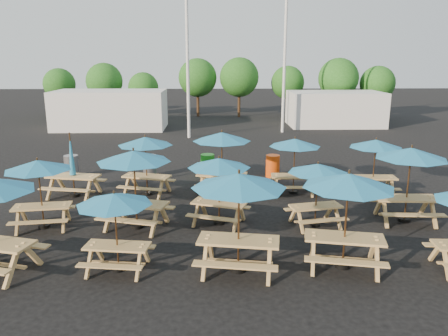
{
  "coord_description": "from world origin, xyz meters",
  "views": [
    {
      "loc": [
        -0.4,
        -14.52,
        5.19
      ],
      "look_at": [
        0.0,
        1.5,
        1.1
      ],
      "focal_mm": 35.0,
      "sensor_mm": 36.0,
      "label": 1
    }
  ],
  "objects_px": {
    "picnic_unit_8": "(222,140)",
    "waste_bin_3": "(273,166)",
    "picnic_unit_13": "(411,157)",
    "waste_bin_1": "(150,166)",
    "picnic_unit_11": "(295,146)",
    "picnic_unit_6": "(239,186)",
    "picnic_unit_3": "(114,203)",
    "picnic_unit_5": "(145,144)",
    "picnic_unit_10": "(318,172)",
    "picnic_unit_4": "(134,161)",
    "picnic_unit_14": "(376,147)",
    "picnic_unit_1": "(38,169)",
    "waste_bin_0": "(72,166)",
    "picnic_unit_7": "(219,167)",
    "waste_bin_2": "(208,165)",
    "picnic_unit_9": "(348,186)",
    "picnic_unit_2": "(73,171)"
  },
  "relations": [
    {
      "from": "picnic_unit_2",
      "to": "picnic_unit_14",
      "type": "relative_size",
      "value": 1.13
    },
    {
      "from": "picnic_unit_2",
      "to": "waste_bin_2",
      "type": "height_order",
      "value": "picnic_unit_2"
    },
    {
      "from": "waste_bin_0",
      "to": "picnic_unit_5",
      "type": "bearing_deg",
      "value": -35.45
    },
    {
      "from": "picnic_unit_13",
      "to": "waste_bin_2",
      "type": "relative_size",
      "value": 2.5
    },
    {
      "from": "picnic_unit_5",
      "to": "picnic_unit_3",
      "type": "bearing_deg",
      "value": -72.4
    },
    {
      "from": "picnic_unit_2",
      "to": "picnic_unit_13",
      "type": "distance_m",
      "value": 11.93
    },
    {
      "from": "picnic_unit_7",
      "to": "picnic_unit_10",
      "type": "relative_size",
      "value": 1.15
    },
    {
      "from": "picnic_unit_2",
      "to": "picnic_unit_10",
      "type": "bearing_deg",
      "value": -10.07
    },
    {
      "from": "picnic_unit_8",
      "to": "waste_bin_3",
      "type": "distance_m",
      "value": 3.72
    },
    {
      "from": "picnic_unit_13",
      "to": "waste_bin_1",
      "type": "height_order",
      "value": "picnic_unit_13"
    },
    {
      "from": "picnic_unit_4",
      "to": "picnic_unit_14",
      "type": "xyz_separation_m",
      "value": [
        8.52,
        3.11,
        -0.25
      ]
    },
    {
      "from": "picnic_unit_5",
      "to": "picnic_unit_11",
      "type": "relative_size",
      "value": 1.17
    },
    {
      "from": "picnic_unit_8",
      "to": "waste_bin_1",
      "type": "relative_size",
      "value": 2.57
    },
    {
      "from": "picnic_unit_3",
      "to": "waste_bin_1",
      "type": "distance_m",
      "value": 8.92
    },
    {
      "from": "picnic_unit_6",
      "to": "waste_bin_1",
      "type": "bearing_deg",
      "value": 120.49
    },
    {
      "from": "picnic_unit_3",
      "to": "picnic_unit_5",
      "type": "distance_m",
      "value": 6.2
    },
    {
      "from": "picnic_unit_9",
      "to": "waste_bin_3",
      "type": "bearing_deg",
      "value": 106.05
    },
    {
      "from": "picnic_unit_7",
      "to": "picnic_unit_8",
      "type": "xyz_separation_m",
      "value": [
        0.15,
        3.17,
        0.24
      ]
    },
    {
      "from": "picnic_unit_11",
      "to": "waste_bin_3",
      "type": "distance_m",
      "value": 2.84
    },
    {
      "from": "picnic_unit_7",
      "to": "picnic_unit_13",
      "type": "bearing_deg",
      "value": 20.6
    },
    {
      "from": "picnic_unit_11",
      "to": "waste_bin_0",
      "type": "height_order",
      "value": "picnic_unit_11"
    },
    {
      "from": "picnic_unit_4",
      "to": "waste_bin_1",
      "type": "relative_size",
      "value": 2.83
    },
    {
      "from": "picnic_unit_14",
      "to": "picnic_unit_10",
      "type": "bearing_deg",
      "value": -130.47
    },
    {
      "from": "picnic_unit_3",
      "to": "waste_bin_1",
      "type": "height_order",
      "value": "picnic_unit_3"
    },
    {
      "from": "waste_bin_2",
      "to": "picnic_unit_9",
      "type": "bearing_deg",
      "value": -68.25
    },
    {
      "from": "waste_bin_3",
      "to": "picnic_unit_4",
      "type": "bearing_deg",
      "value": -130.69
    },
    {
      "from": "picnic_unit_2",
      "to": "picnic_unit_14",
      "type": "distance_m",
      "value": 11.48
    },
    {
      "from": "picnic_unit_3",
      "to": "picnic_unit_5",
      "type": "height_order",
      "value": "picnic_unit_5"
    },
    {
      "from": "picnic_unit_5",
      "to": "picnic_unit_13",
      "type": "relative_size",
      "value": 1.04
    },
    {
      "from": "picnic_unit_13",
      "to": "waste_bin_1",
      "type": "bearing_deg",
      "value": 151.32
    },
    {
      "from": "picnic_unit_8",
      "to": "picnic_unit_6",
      "type": "bearing_deg",
      "value": -78.55
    },
    {
      "from": "picnic_unit_6",
      "to": "picnic_unit_10",
      "type": "bearing_deg",
      "value": 57.82
    },
    {
      "from": "waste_bin_1",
      "to": "picnic_unit_13",
      "type": "bearing_deg",
      "value": -32.22
    },
    {
      "from": "picnic_unit_6",
      "to": "picnic_unit_7",
      "type": "xyz_separation_m",
      "value": [
        -0.43,
        3.17,
        -0.32
      ]
    },
    {
      "from": "picnic_unit_1",
      "to": "waste_bin_2",
      "type": "distance_m",
      "value": 7.97
    },
    {
      "from": "picnic_unit_6",
      "to": "waste_bin_2",
      "type": "distance_m",
      "value": 9.18
    },
    {
      "from": "waste_bin_3",
      "to": "picnic_unit_14",
      "type": "bearing_deg",
      "value": -38.11
    },
    {
      "from": "picnic_unit_6",
      "to": "picnic_unit_9",
      "type": "bearing_deg",
      "value": 12.19
    },
    {
      "from": "picnic_unit_6",
      "to": "picnic_unit_14",
      "type": "relative_size",
      "value": 1.2
    },
    {
      "from": "waste_bin_1",
      "to": "waste_bin_3",
      "type": "height_order",
      "value": "same"
    },
    {
      "from": "picnic_unit_13",
      "to": "picnic_unit_7",
      "type": "bearing_deg",
      "value": -175.81
    },
    {
      "from": "picnic_unit_1",
      "to": "picnic_unit_5",
      "type": "height_order",
      "value": "picnic_unit_5"
    },
    {
      "from": "picnic_unit_7",
      "to": "waste_bin_1",
      "type": "height_order",
      "value": "picnic_unit_7"
    },
    {
      "from": "waste_bin_0",
      "to": "waste_bin_1",
      "type": "bearing_deg",
      "value": -0.21
    },
    {
      "from": "picnic_unit_1",
      "to": "waste_bin_0",
      "type": "relative_size",
      "value": 2.27
    },
    {
      "from": "picnic_unit_1",
      "to": "waste_bin_1",
      "type": "height_order",
      "value": "picnic_unit_1"
    },
    {
      "from": "picnic_unit_8",
      "to": "picnic_unit_10",
      "type": "relative_size",
      "value": 1.16
    },
    {
      "from": "picnic_unit_1",
      "to": "picnic_unit_4",
      "type": "height_order",
      "value": "picnic_unit_4"
    },
    {
      "from": "picnic_unit_9",
      "to": "picnic_unit_10",
      "type": "bearing_deg",
      "value": 103.31
    },
    {
      "from": "picnic_unit_5",
      "to": "waste_bin_0",
      "type": "bearing_deg",
      "value": 160.52
    }
  ]
}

